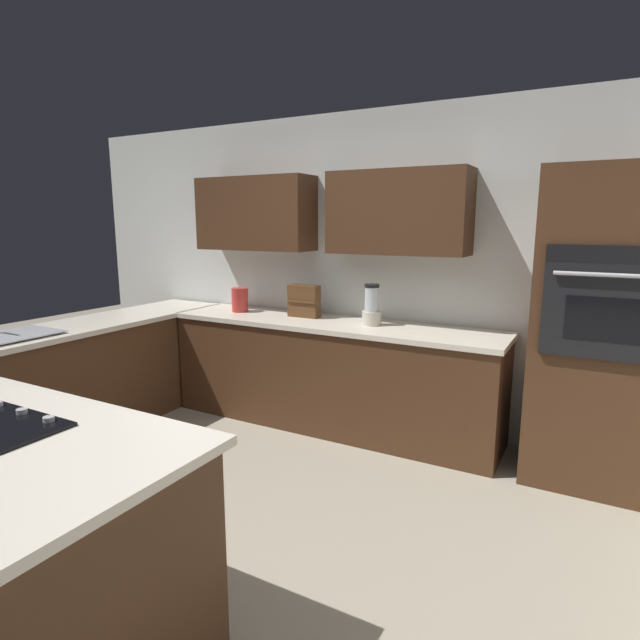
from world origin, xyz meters
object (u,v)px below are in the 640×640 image
(wall_oven, at_px, (601,330))
(spice_rack, at_px, (304,301))
(sink_unit, at_px, (1,336))
(kettle, at_px, (240,300))
(blender, at_px, (372,308))

(wall_oven, distance_m, spice_rack, 2.25)
(wall_oven, xyz_separation_m, spice_rack, (2.25, -0.08, 0.01))
(sink_unit, distance_m, spice_rack, 2.27)
(wall_oven, height_order, sink_unit, wall_oven)
(wall_oven, relative_size, spice_rack, 7.40)
(kettle, bearing_deg, spice_rack, -175.71)
(wall_oven, height_order, kettle, wall_oven)
(spice_rack, height_order, kettle, spice_rack)
(wall_oven, relative_size, sink_unit, 2.92)
(sink_unit, distance_m, blender, 2.69)
(wall_oven, height_order, blender, wall_oven)
(kettle, bearing_deg, blender, 180.00)
(blender, bearing_deg, sink_unit, 39.43)
(sink_unit, relative_size, spice_rack, 2.53)
(wall_oven, xyz_separation_m, sink_unit, (3.68, 1.67, -0.11))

